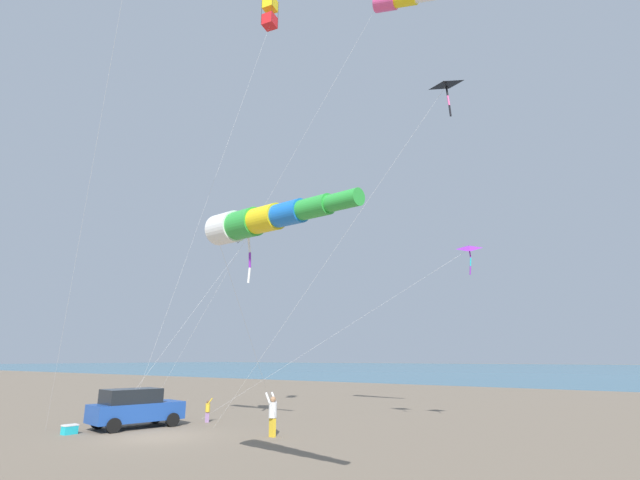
% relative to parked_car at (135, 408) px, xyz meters
% --- Properties ---
extents(ground_plane, '(600.00, 600.00, 0.00)m').
position_rel_parked_car_xyz_m(ground_plane, '(0.99, 3.15, -0.95)').
color(ground_plane, '#756654').
extents(ocean_water_strip, '(240.00, 600.00, 0.01)m').
position_rel_parked_car_xyz_m(ocean_water_strip, '(-164.01, 3.15, -0.95)').
color(ocean_water_strip, '#386B84').
rests_on(ocean_water_strip, ground_plane).
extents(parked_car, '(4.55, 2.64, 1.85)m').
position_rel_parked_car_xyz_m(parked_car, '(0.00, 0.00, 0.00)').
color(parked_car, '#1E479E').
rests_on(parked_car, ground_plane).
extents(cooler_box, '(0.62, 0.42, 0.42)m').
position_rel_parked_car_xyz_m(cooler_box, '(2.83, -0.60, -0.74)').
color(cooler_box, '#1EB7C6').
rests_on(cooler_box, ground_plane).
extents(person_adult_flyer, '(0.49, 0.61, 1.84)m').
position_rel_parked_car_xyz_m(person_adult_flyer, '(-1.93, 7.28, 0.05)').
color(person_adult_flyer, gold).
rests_on(person_adult_flyer, ground_plane).
extents(person_child_green_jacket, '(0.44, 0.44, 1.23)m').
position_rel_parked_car_xyz_m(person_child_green_jacket, '(-3.52, 1.32, -0.28)').
color(person_child_green_jacket, '#8E6B9E').
rests_on(person_child_green_jacket, ground_plane).
extents(kite_box_orange_high_right, '(1.78, 7.79, 21.95)m').
position_rel_parked_car_xyz_m(kite_box_orange_high_right, '(-1.13, 7.12, 20.14)').
color(kite_box_orange_high_right, yellow).
rests_on(kite_box_orange_high_right, ground_plane).
extents(kite_windsock_red_high_left, '(8.34, 8.80, 7.37)m').
position_rel_parked_car_xyz_m(kite_windsock_red_high_left, '(5.93, 13.49, 5.87)').
color(kite_windsock_red_high_left, white).
rests_on(kite_windsock_red_high_left, ground_plane).
extents(kite_delta_magenta_far_left, '(1.07, 13.22, 14.81)m').
position_rel_parked_car_xyz_m(kite_delta_magenta_far_left, '(-2.95, 15.65, 13.58)').
color(kite_delta_magenta_far_left, black).
rests_on(kite_delta_magenta_far_left, ground_plane).
extents(kite_windsock_white_trailing, '(2.73, 19.03, 22.40)m').
position_rel_parked_car_xyz_m(kite_windsock_white_trailing, '(-4.88, 13.16, 20.62)').
color(kite_windsock_white_trailing, '#EF4C93').
rests_on(kite_windsock_white_trailing, ground_plane).
extents(kite_delta_striped_overhead, '(5.13, 5.55, 10.21)m').
position_rel_parked_car_xyz_m(kite_delta_striped_overhead, '(-3.01, 4.28, 8.71)').
color(kite_delta_striped_overhead, white).
rests_on(kite_delta_striped_overhead, ground_plane).
extents(kite_delta_green_low_center, '(4.49, 15.08, 8.95)m').
position_rel_parked_car_xyz_m(kite_delta_green_low_center, '(-8.46, 14.29, 7.66)').
color(kite_delta_green_low_center, purple).
rests_on(kite_delta_green_low_center, ground_plane).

